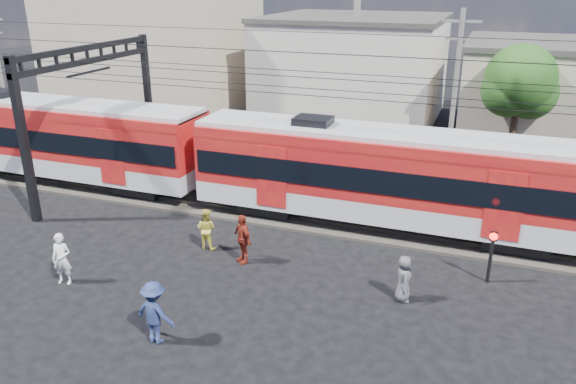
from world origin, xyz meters
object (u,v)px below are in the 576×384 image
at_px(commuter_train, 393,174).
at_px(crossing_signal, 492,247).
at_px(pedestrian_a, 62,259).
at_px(pedestrian_c, 155,313).

relative_size(commuter_train, crossing_signal, 26.30).
bearing_deg(crossing_signal, pedestrian_a, -159.37).
relative_size(pedestrian_a, crossing_signal, 0.96).
bearing_deg(commuter_train, pedestrian_a, -139.13).
bearing_deg(pedestrian_c, crossing_signal, -135.59).
height_order(pedestrian_a, crossing_signal, crossing_signal).
relative_size(pedestrian_a, pedestrian_c, 0.95).
distance_m(commuter_train, crossing_signal, 5.24).
xyz_separation_m(commuter_train, pedestrian_a, (-9.61, -8.32, -1.49)).
relative_size(pedestrian_c, crossing_signal, 1.01).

